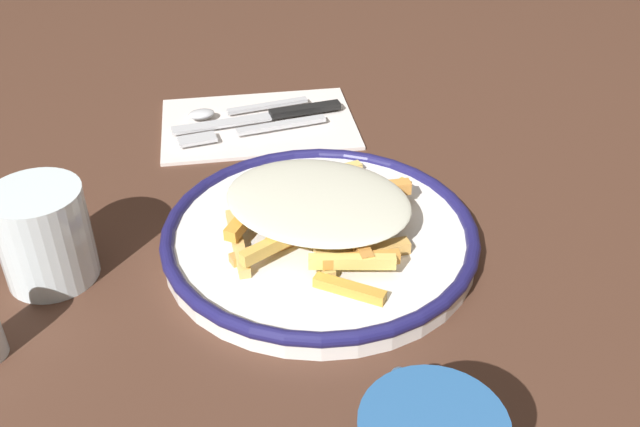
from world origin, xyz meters
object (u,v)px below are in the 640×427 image
object	(u,v)px
napkin	(258,122)
water_glass	(44,235)
spoon	(228,111)
fries_heap	(322,209)
knife	(273,115)
fork	(251,130)
plate	(320,236)

from	to	relation	value
napkin	water_glass	world-z (taller)	water_glass
spoon	fries_heap	bearing A→B (deg)	-167.19
napkin	knife	xyz separation A→B (m)	(0.00, -0.02, 0.01)
fork	water_glass	world-z (taller)	water_glass
fork	spoon	distance (m)	0.06
fork	water_glass	bearing A→B (deg)	136.68
spoon	plate	bearing A→B (deg)	-168.01
fork	spoon	bearing A→B (deg)	23.13
knife	spoon	xyz separation A→B (m)	(0.02, 0.05, 0.00)
fork	water_glass	distance (m)	0.30
plate	fork	distance (m)	0.23
fries_heap	fork	distance (m)	0.22
fries_heap	knife	bearing A→B (deg)	1.95
knife	spoon	bearing A→B (deg)	68.81
fries_heap	napkin	bearing A→B (deg)	6.26
fork	knife	distance (m)	0.04
fries_heap	napkin	xyz separation A→B (m)	(0.25, 0.03, -0.04)
napkin	knife	size ratio (longest dim) A/B	1.11
fries_heap	water_glass	size ratio (longest dim) A/B	2.57
plate	fork	size ratio (longest dim) A/B	1.67
napkin	knife	distance (m)	0.02
napkin	spoon	size ratio (longest dim) A/B	1.53
fries_heap	plate	bearing A→B (deg)	152.74
knife	spoon	distance (m)	0.06
knife	water_glass	distance (m)	0.34
fries_heap	spoon	world-z (taller)	fries_heap
plate	spoon	bearing A→B (deg)	11.99
fries_heap	spoon	bearing A→B (deg)	12.81
knife	water_glass	size ratio (longest dim) A/B	2.36
water_glass	knife	bearing A→B (deg)	-43.42
fork	fries_heap	bearing A→B (deg)	-169.82
knife	spoon	world-z (taller)	spoon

